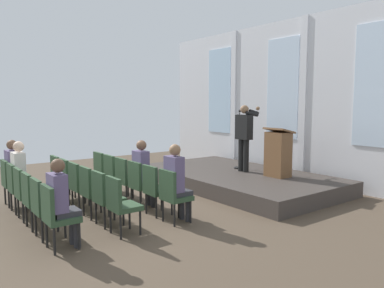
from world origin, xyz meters
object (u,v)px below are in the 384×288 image
audience_r0_c5 (177,179)px  audience_r2_c5 (61,199)px  chair_r2_c4 (44,204)px  chair_r2_c5 (56,213)px  speaker (244,133)px  chair_r0_c1 (114,173)px  chair_r0_c3 (140,182)px  chair_r0_c5 (173,193)px  mic_stand (239,156)px  audience_r2_c0 (15,169)px  chair_r2_c3 (34,197)px  lectern (278,153)px  audience_r2_c1 (22,173)px  chair_r2_c0 (11,180)px  chair_r1_c4 (105,195)px  chair_r1_c2 (80,183)px  chair_r0_c4 (155,187)px  chair_r1_c0 (60,174)px  chair_r1_c3 (92,189)px  chair_r2_c1 (18,185)px  audience_r0_c3 (143,170)px  chair_r1_c5 (120,202)px  chair_r0_c0 (103,169)px  chair_r2_c2 (25,190)px  chair_r1_c1 (70,178)px

audience_r0_c5 → audience_r2_c5: audience_r0_c5 is taller
chair_r2_c4 → chair_r2_c5: size_ratio=1.00×
speaker → chair_r0_c1: size_ratio=1.78×
chair_r0_c3 → chair_r0_c5: 1.16m
speaker → mic_stand: bearing=151.0°
audience_r2_c0 → chair_r2_c3: (1.75, -0.08, -0.21)m
lectern → audience_r2_c1: lectern is taller
chair_r2_c0 → audience_r2_c5: bearing=1.6°
speaker → chair_r1_c4: bearing=-78.5°
chair_r1_c2 → chair_r0_c4: bearing=40.5°
lectern → chair_r1_c0: 4.95m
chair_r1_c3 → chair_r2_c1: bearing=-139.5°
audience_r0_c3 → chair_r2_c0: size_ratio=1.44×
chair_r0_c5 → chair_r2_c5: (0.00, -1.99, 0.00)m
chair_r2_c1 → audience_r2_c5: bearing=2.0°
chair_r1_c4 → chair_r2_c1: 2.01m
lectern → chair_r1_c5: size_ratio=1.23×
chair_r0_c0 → chair_r2_c5: (2.91, -1.99, 0.00)m
chair_r1_c0 → chair_r2_c4: same height
chair_r1_c5 → chair_r2_c2: (-1.75, -0.99, 0.00)m
chair_r2_c1 → chair_r1_c2: bearing=59.7°
mic_stand → chair_r1_c3: mic_stand is taller
lectern → chair_r0_c4: 3.32m
chair_r0_c5 → chair_r1_c2: bearing=-150.3°
audience_r2_c1 → chair_r2_c3: 1.19m
chair_r0_c5 → chair_r2_c4: size_ratio=1.00×
chair_r0_c4 → chair_r1_c2: size_ratio=1.00×
chair_r0_c3 → chair_r2_c1: bearing=-120.3°
chair_r2_c1 → chair_r2_c2: 0.58m
chair_r2_c1 → chair_r1_c5: bearing=23.1°
audience_r0_c3 → chair_r2_c0: audience_r0_c3 is taller
chair_r2_c5 → chair_r1_c4: bearing=120.3°
lectern → chair_r1_c4: (-0.11, -4.29, -0.37)m
mic_stand → audience_r0_c5: 3.74m
chair_r0_c1 → chair_r2_c5: (2.33, -1.99, 0.00)m
chair_r0_c3 → chair_r1_c2: size_ratio=1.00×
chair_r2_c3 → lectern: bearing=82.5°
speaker → chair_r1_c0: size_ratio=1.78×
chair_r1_c4 → audience_r2_c1: audience_r2_c1 is taller
audience_r0_c3 → chair_r2_c2: 2.16m
audience_r2_c1 → chair_r2_c4: 1.76m
lectern → chair_r0_c1: (-1.86, -3.29, -0.37)m
chair_r0_c3 → chair_r1_c3: same height
lectern → audience_r2_c5: (0.47, -5.20, -0.18)m
audience_r2_c1 → audience_r2_c5: bearing=0.1°
lectern → chair_r1_c0: lectern is taller
chair_r0_c0 → chair_r2_c3: same height
audience_r0_c3 → chair_r2_c5: size_ratio=1.44×
chair_r1_c2 → chair_r2_c4: 1.53m
chair_r1_c1 → audience_r2_c0: (-0.58, -0.91, 0.21)m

